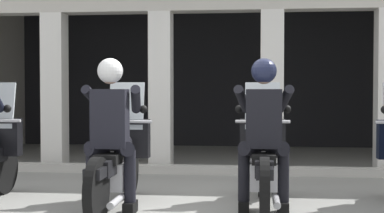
% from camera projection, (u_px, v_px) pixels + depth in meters
% --- Properties ---
extents(ground_plane, '(80.00, 80.00, 0.00)m').
position_uv_depth(ground_plane, '(210.00, 170.00, 8.88)').
color(ground_plane, gray).
extents(station_building, '(9.82, 4.24, 3.08)m').
position_uv_depth(station_building, '(223.00, 54.00, 10.92)').
color(station_building, black).
rests_on(station_building, ground).
extents(kerb_strip, '(9.32, 0.24, 0.12)m').
position_uv_depth(kerb_strip, '(213.00, 170.00, 8.44)').
color(kerb_strip, '#B7B5AD').
rests_on(kerb_strip, ground).
extents(motorcycle_center_left, '(0.62, 2.04, 1.35)m').
position_uv_depth(motorcycle_center_left, '(118.00, 161.00, 6.08)').
color(motorcycle_center_left, black).
rests_on(motorcycle_center_left, ground).
extents(police_officer_center_left, '(0.63, 0.61, 1.58)m').
position_uv_depth(police_officer_center_left, '(111.00, 122.00, 5.78)').
color(police_officer_center_left, black).
rests_on(police_officer_center_left, ground).
extents(motorcycle_center_right, '(0.62, 2.04, 1.35)m').
position_uv_depth(motorcycle_center_right, '(263.00, 161.00, 6.09)').
color(motorcycle_center_right, black).
rests_on(motorcycle_center_right, ground).
extents(police_officer_center_right, '(0.63, 0.61, 1.58)m').
position_uv_depth(police_officer_center_right, '(264.00, 122.00, 5.79)').
color(police_officer_center_right, black).
rests_on(police_officer_center_right, ground).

